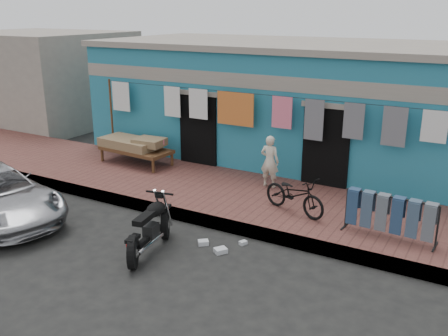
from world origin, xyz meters
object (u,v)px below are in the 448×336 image
Objects in this scene: bicycle at (295,190)px; charpoy at (136,151)px; seated_person at (270,161)px; motorcycle at (150,226)px; jeans_rack at (390,216)px.

bicycle is 0.69× the size of charpoy.
seated_person is 3.72m from motorcycle.
jeans_rack is at bearing 21.22° from motorcycle.
seated_person is at bearing 61.05° from bicycle.
seated_person is 0.57× the size of charpoy.
jeans_rack is at bearing 153.41° from seated_person.
bicycle is 0.85× the size of jeans_rack.
charpoy is at bearing 169.36° from jeans_rack.
motorcycle is at bearing -148.82° from jeans_rack.
seated_person is at bearing 69.51° from motorcycle.
charpoy is (-3.20, 3.55, 0.10)m from motorcycle.
seated_person is 0.75× the size of motorcycle.
seated_person is at bearing 155.31° from jeans_rack.
motorcycle is 4.78m from charpoy.
motorcycle is at bearing -47.93° from charpoy.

